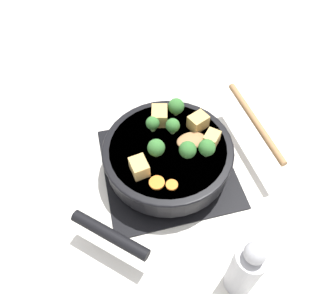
{
  "coord_description": "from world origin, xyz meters",
  "views": [
    {
      "loc": [
        0.44,
        -0.11,
        0.67
      ],
      "look_at": [
        0.0,
        0.0,
        0.08
      ],
      "focal_mm": 35.0,
      "sensor_mm": 36.0,
      "label": 1
    }
  ],
  "objects": [
    {
      "name": "tofu_cube_east_chunk",
      "position": [
        -0.08,
        -0.0,
        0.1
      ],
      "size": [
        0.05,
        0.05,
        0.04
      ],
      "primitive_type": "cube",
      "rotation": [
        0.0,
        0.0,
        2.9
      ],
      "color": "tan",
      "rests_on": "skillet_pan"
    },
    {
      "name": "carrot_slice_near_center",
      "position": [
        0.09,
        -0.05,
        0.09
      ],
      "size": [
        0.03,
        0.03,
        0.01
      ],
      "primitive_type": "cylinder",
      "color": "orange",
      "rests_on": "skillet_pan"
    },
    {
      "name": "skillet_pan",
      "position": [
        0.0,
        -0.0,
        0.06
      ],
      "size": [
        0.39,
        0.38,
        0.06
      ],
      "color": "black",
      "rests_on": "front_burner_grate"
    },
    {
      "name": "wooden_spoon",
      "position": [
        -0.01,
        0.15,
        0.09
      ],
      "size": [
        0.26,
        0.22,
        0.02
      ],
      "color": "#A87A4C",
      "rests_on": "skillet_pan"
    },
    {
      "name": "front_burner_grate",
      "position": [
        0.0,
        0.0,
        0.01
      ],
      "size": [
        0.31,
        0.31,
        0.03
      ],
      "color": "black",
      "rests_on": "ground_plane"
    },
    {
      "name": "broccoli_floret_center_top",
      "position": [
        -0.04,
        0.02,
        0.11
      ],
      "size": [
        0.03,
        0.03,
        0.04
      ],
      "color": "#709956",
      "rests_on": "skillet_pan"
    },
    {
      "name": "ground_plane",
      "position": [
        0.0,
        0.0,
        0.0
      ],
      "size": [
        2.4,
        2.4,
        0.0
      ],
      "primitive_type": "plane",
      "color": "white"
    },
    {
      "name": "tofu_cube_center_large",
      "position": [
        0.05,
        -0.07,
        0.1
      ],
      "size": [
        0.05,
        0.04,
        0.03
      ],
      "primitive_type": "cube",
      "rotation": [
        0.0,
        0.0,
        0.17
      ],
      "color": "tan",
      "rests_on": "skillet_pan"
    },
    {
      "name": "broccoli_floret_near_spoon",
      "position": [
        -0.06,
        -0.02,
        0.11
      ],
      "size": [
        0.03,
        0.03,
        0.04
      ],
      "color": "#709956",
      "rests_on": "skillet_pan"
    },
    {
      "name": "tofu_cube_west_chunk",
      "position": [
        0.01,
        0.1,
        0.1
      ],
      "size": [
        0.05,
        0.05,
        0.03
      ],
      "primitive_type": "cube",
      "rotation": [
        0.0,
        0.0,
        5.55
      ],
      "color": "tan",
      "rests_on": "skillet_pan"
    },
    {
      "name": "broccoli_floret_east_rim",
      "position": [
        0.02,
        -0.03,
        0.11
      ],
      "size": [
        0.04,
        0.04,
        0.05
      ],
      "color": "#709956",
      "rests_on": "skillet_pan"
    },
    {
      "name": "broccoli_floret_south_cluster",
      "position": [
        -0.09,
        0.04,
        0.11
      ],
      "size": [
        0.04,
        0.04,
        0.05
      ],
      "color": "#709956",
      "rests_on": "skillet_pan"
    },
    {
      "name": "pepper_mill",
      "position": [
        0.3,
        0.07,
        0.08
      ],
      "size": [
        0.06,
        0.06,
        0.18
      ],
      "color": "#B2B2B7",
      "rests_on": "ground_plane"
    },
    {
      "name": "carrot_slice_orange_thin",
      "position": [
        0.1,
        -0.02,
        0.09
      ],
      "size": [
        0.03,
        0.03,
        0.01
      ],
      "primitive_type": "cylinder",
      "color": "orange",
      "rests_on": "skillet_pan"
    },
    {
      "name": "broccoli_floret_north_edge",
      "position": [
        0.04,
        0.03,
        0.11
      ],
      "size": [
        0.04,
        0.04,
        0.05
      ],
      "color": "#709956",
      "rests_on": "skillet_pan"
    },
    {
      "name": "tofu_cube_near_handle",
      "position": [
        -0.04,
        0.08,
        0.1
      ],
      "size": [
        0.05,
        0.05,
        0.03
      ],
      "primitive_type": "cube",
      "rotation": [
        0.0,
        0.0,
        1.99
      ],
      "color": "tan",
      "rests_on": "skillet_pan"
    },
    {
      "name": "broccoli_floret_west_rim",
      "position": [
        0.04,
        0.08,
        0.11
      ],
      "size": [
        0.04,
        0.04,
        0.05
      ],
      "color": "#709956",
      "rests_on": "skillet_pan"
    }
  ]
}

